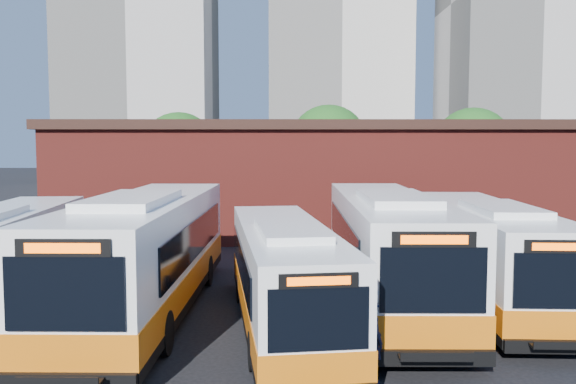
{
  "coord_description": "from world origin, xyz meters",
  "views": [
    {
      "loc": [
        -1.64,
        -16.37,
        5.26
      ],
      "look_at": [
        -1.5,
        7.85,
        3.28
      ],
      "focal_mm": 38.0,
      "sensor_mm": 36.0,
      "label": 1
    }
  ],
  "objects_px": {
    "bus_mideast": "(387,252)",
    "transit_worker": "(372,340)",
    "bus_east": "(487,255)",
    "bus_west": "(147,258)",
    "bus_midwest": "(284,279)"
  },
  "relations": [
    {
      "from": "bus_midwest",
      "to": "bus_mideast",
      "type": "distance_m",
      "value": 4.42
    },
    {
      "from": "bus_west",
      "to": "bus_midwest",
      "type": "bearing_deg",
      "value": -19.97
    },
    {
      "from": "bus_midwest",
      "to": "bus_east",
      "type": "bearing_deg",
      "value": 17.31
    },
    {
      "from": "bus_west",
      "to": "transit_worker",
      "type": "distance_m",
      "value": 8.23
    },
    {
      "from": "bus_west",
      "to": "bus_mideast",
      "type": "relative_size",
      "value": 1.02
    },
    {
      "from": "bus_mideast",
      "to": "transit_worker",
      "type": "height_order",
      "value": "bus_mideast"
    },
    {
      "from": "bus_east",
      "to": "transit_worker",
      "type": "xyz_separation_m",
      "value": [
        -4.8,
        -6.83,
        -0.61
      ]
    },
    {
      "from": "bus_east",
      "to": "transit_worker",
      "type": "height_order",
      "value": "bus_east"
    },
    {
      "from": "transit_worker",
      "to": "bus_west",
      "type": "bearing_deg",
      "value": 25.54
    },
    {
      "from": "bus_west",
      "to": "bus_midwest",
      "type": "relative_size",
      "value": 1.21
    },
    {
      "from": "bus_east",
      "to": "transit_worker",
      "type": "bearing_deg",
      "value": -122.39
    },
    {
      "from": "bus_midwest",
      "to": "bus_mideast",
      "type": "xyz_separation_m",
      "value": [
        3.37,
        2.85,
        0.28
      ]
    },
    {
      "from": "bus_mideast",
      "to": "bus_east",
      "type": "height_order",
      "value": "bus_mideast"
    },
    {
      "from": "bus_mideast",
      "to": "transit_worker",
      "type": "distance_m",
      "value": 6.82
    },
    {
      "from": "bus_midwest",
      "to": "bus_east",
      "type": "height_order",
      "value": "bus_east"
    }
  ]
}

